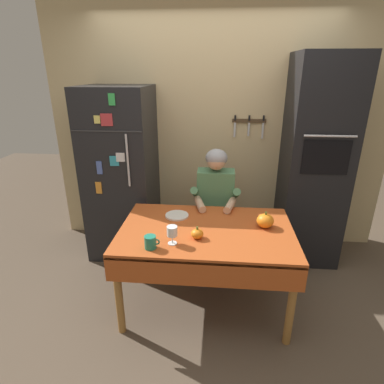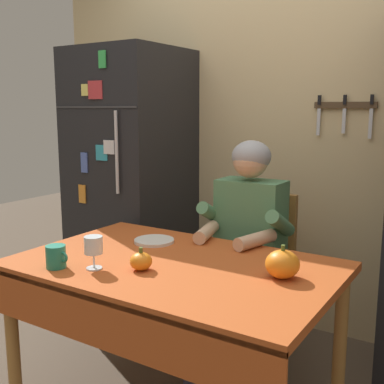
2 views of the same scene
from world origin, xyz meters
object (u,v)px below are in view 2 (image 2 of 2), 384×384
(pumpkin_large, at_px, (282,264))
(seated_person, at_px, (245,236))
(dining_table, at_px, (172,282))
(wine_glass, at_px, (93,246))
(pumpkin_medium, at_px, (141,261))
(serving_tray, at_px, (154,241))
(chair_behind_person, at_px, (259,266))
(refrigerator, at_px, (132,183))
(coffee_mug, at_px, (56,257))

(pumpkin_large, bearing_deg, seated_person, 129.18)
(dining_table, relative_size, wine_glass, 9.84)
(pumpkin_medium, height_order, serving_tray, pumpkin_medium)
(pumpkin_medium, bearing_deg, serving_tray, 119.37)
(seated_person, bearing_deg, pumpkin_large, -50.82)
(wine_glass, bearing_deg, seated_person, 70.24)
(pumpkin_medium, bearing_deg, chair_behind_person, 82.46)
(pumpkin_medium, bearing_deg, refrigerator, 131.05)
(coffee_mug, bearing_deg, dining_table, 38.37)
(dining_table, height_order, seated_person, seated_person)
(dining_table, distance_m, chair_behind_person, 0.81)
(refrigerator, height_order, dining_table, refrigerator)
(chair_behind_person, height_order, wine_glass, chair_behind_person)
(chair_behind_person, xyz_separation_m, serving_tray, (-0.33, -0.56, 0.24))
(seated_person, xyz_separation_m, pumpkin_large, (0.42, -0.51, 0.06))
(wine_glass, bearing_deg, chair_behind_person, 73.67)
(coffee_mug, bearing_deg, pumpkin_medium, 27.81)
(refrigerator, relative_size, serving_tray, 8.86)
(refrigerator, xyz_separation_m, seated_person, (1.01, -0.28, -0.16))
(dining_table, height_order, chair_behind_person, chair_behind_person)
(seated_person, xyz_separation_m, coffee_mug, (-0.45, -0.91, 0.05))
(seated_person, height_order, coffee_mug, seated_person)
(refrigerator, height_order, coffee_mug, refrigerator)
(chair_behind_person, height_order, coffee_mug, chair_behind_person)
(dining_table, xyz_separation_m, pumpkin_large, (0.48, 0.09, 0.14))
(coffee_mug, bearing_deg, pumpkin_large, 24.92)
(refrigerator, height_order, pumpkin_large, refrigerator)
(chair_behind_person, distance_m, pumpkin_large, 0.86)
(coffee_mug, xyz_separation_m, wine_glass, (0.15, 0.08, 0.05))
(chair_behind_person, height_order, seated_person, seated_person)
(wine_glass, height_order, serving_tray, wine_glass)
(coffee_mug, distance_m, wine_glass, 0.17)
(chair_behind_person, bearing_deg, seated_person, -90.00)
(coffee_mug, bearing_deg, seated_person, 63.85)
(seated_person, xyz_separation_m, wine_glass, (-0.30, -0.83, 0.10))
(dining_table, relative_size, chair_behind_person, 1.51)
(wine_glass, bearing_deg, coffee_mug, -152.91)
(coffee_mug, height_order, serving_tray, coffee_mug)
(serving_tray, bearing_deg, wine_glass, -86.49)
(pumpkin_large, bearing_deg, pumpkin_medium, -156.89)
(serving_tray, bearing_deg, dining_table, -40.54)
(refrigerator, distance_m, coffee_mug, 1.32)
(chair_behind_person, distance_m, pumpkin_medium, 0.97)
(pumpkin_large, xyz_separation_m, pumpkin_medium, (-0.54, -0.23, -0.02))
(refrigerator, xyz_separation_m, chair_behind_person, (1.01, -0.09, -0.39))
(refrigerator, distance_m, pumpkin_medium, 1.36)
(dining_table, relative_size, serving_tray, 6.89)
(pumpkin_large, distance_m, pumpkin_medium, 0.59)
(dining_table, height_order, wine_glass, wine_glass)
(pumpkin_large, height_order, pumpkin_medium, pumpkin_large)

